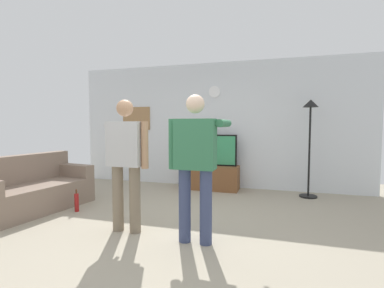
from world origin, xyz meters
name	(u,v)px	position (x,y,z in m)	size (l,w,h in m)	color
ground_plane	(164,235)	(0.00, 0.00, 0.00)	(8.40, 8.40, 0.00)	#9E937F
back_wall	(215,125)	(0.00, 2.95, 1.35)	(6.40, 0.10, 2.70)	silver
tv_stand	(211,177)	(0.00, 2.60, 0.25)	(1.15, 0.49, 0.50)	brown
television	(212,150)	(0.00, 2.65, 0.83)	(1.06, 0.07, 0.66)	black
wall_clock	(215,92)	(0.00, 2.89, 2.08)	(0.25, 0.25, 0.03)	white
framed_picture	(136,118)	(-1.89, 2.90, 1.51)	(0.69, 0.04, 0.54)	#997047
floor_lamp	(310,128)	(1.90, 2.49, 1.31)	(0.32, 0.32, 1.83)	black
person_standing_nearer_lamp	(126,157)	(-0.50, -0.01, 0.95)	(0.62, 0.78, 1.67)	#7A6B56
person_standing_nearer_couch	(196,159)	(0.43, -0.09, 0.97)	(0.64, 0.78, 1.70)	#384266
side_couch	(31,190)	(-2.42, 0.33, 0.32)	(1.10, 1.87, 0.87)	#7F6B5B
beverage_bottle	(77,202)	(-1.68, 0.49, 0.15)	(0.07, 0.07, 0.35)	maroon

